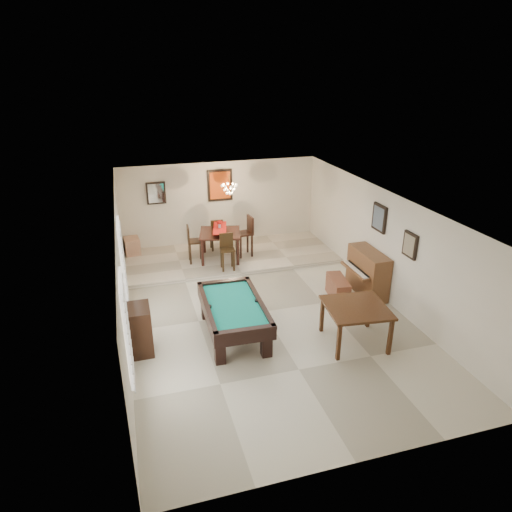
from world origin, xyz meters
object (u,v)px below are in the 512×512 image
corner_bench (132,246)px  chandelier (229,185)px  dining_table (220,243)px  pool_table (234,320)px  dining_chair_north (216,234)px  apothecary_chest (140,330)px  flower_vase (220,224)px  square_table (355,324)px  upright_piano (363,273)px  dining_chair_west (195,244)px  dining_chair_south (227,252)px  dining_chair_east (244,236)px  piano_bench (338,288)px

corner_bench → chandelier: (2.74, -0.96, 1.84)m
dining_table → pool_table: bearing=-98.1°
dining_chair_north → chandelier: chandelier is taller
apothecary_chest → pool_table: bearing=1.5°
dining_table → chandelier: bearing=22.4°
flower_vase → chandelier: bearing=22.4°
square_table → dining_table: size_ratio=1.08×
square_table → flower_vase: flower_vase is taller
upright_piano → apothecary_chest: (-5.37, -1.00, -0.06)m
pool_table → upright_piano: 3.62m
pool_table → dining_chair_west: bearing=94.4°
square_table → upright_piano: bearing=57.6°
pool_table → dining_chair_south: dining_chair_south is taller
chandelier → dining_chair_east: bearing=-14.7°
dining_chair_west → chandelier: 1.88m
square_table → apothecary_chest: apothecary_chest is taller
upright_piano → piano_bench: upright_piano is taller
flower_vase → apothecary_chest: bearing=-122.1°
flower_vase → dining_chair_east: 0.84m
corner_bench → dining_chair_south: bearing=-37.5°
pool_table → dining_chair_north: 4.61m
piano_bench → corner_bench: (-4.67, 4.01, 0.10)m
flower_vase → corner_bench: size_ratio=0.43×
dining_chair_east → corner_bench: (-3.11, 1.06, -0.35)m
apothecary_chest → dining_table: size_ratio=0.88×
pool_table → upright_piano: upright_piano is taller
apothecary_chest → dining_table: bearing=57.9°
upright_piano → dining_chair_north: bearing=128.8°
upright_piano → dining_table: size_ratio=1.19×
dining_table → dining_chair_west: bearing=-177.7°
dining_chair_north → flower_vase: bearing=88.5°
pool_table → corner_bench: pool_table is taller
piano_bench → dining_chair_north: (-2.23, 3.66, 0.35)m
dining_chair_south → dining_chair_east: dining_chair_east is taller
dining_chair_east → dining_chair_west: bearing=-93.3°
pool_table → square_table: square_table is taller
square_table → corner_bench: 7.18m
upright_piano → dining_table: (-2.94, 2.87, 0.03)m
pool_table → upright_piano: bearing=17.1°
dining_table → flower_vase: size_ratio=4.89×
dining_chair_south → corner_bench: (-2.43, 1.87, -0.26)m
dining_table → dining_chair_north: bearing=87.3°
apothecary_chest → dining_chair_east: size_ratio=0.83×
pool_table → flower_vase: size_ratio=9.64×
dining_table → piano_bench: bearing=-52.2°
upright_piano → dining_chair_west: bearing=142.2°
upright_piano → corner_bench: size_ratio=2.52×
chandelier → dining_chair_west: bearing=-171.0°
dining_table → apothecary_chest: bearing=-122.1°
apothecary_chest → flower_vase: bearing=57.9°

